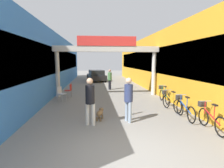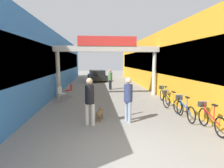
% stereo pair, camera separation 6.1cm
% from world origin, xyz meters
% --- Properties ---
extents(ground_plane, '(80.00, 80.00, 0.00)m').
position_xyz_m(ground_plane, '(0.00, 0.00, 0.00)').
color(ground_plane, gray).
extents(storefront_left, '(3.00, 26.00, 4.48)m').
position_xyz_m(storefront_left, '(-5.09, 11.00, 2.24)').
color(storefront_left, blue).
rests_on(storefront_left, ground_plane).
extents(storefront_right, '(3.00, 26.00, 4.48)m').
position_xyz_m(storefront_right, '(5.09, 11.00, 2.24)').
color(storefront_right, gold).
rests_on(storefront_right, ground_plane).
extents(arcade_sign_gateway, '(7.40, 0.47, 4.07)m').
position_xyz_m(arcade_sign_gateway, '(0.00, 7.96, 2.89)').
color(arcade_sign_gateway, beige).
rests_on(arcade_sign_gateway, ground_plane).
extents(pedestrian_with_dog, '(0.43, 0.43, 1.81)m').
position_xyz_m(pedestrian_with_dog, '(-1.03, 2.33, 1.05)').
color(pedestrian_with_dog, silver).
rests_on(pedestrian_with_dog, ground_plane).
extents(pedestrian_companion, '(0.44, 0.44, 1.79)m').
position_xyz_m(pedestrian_companion, '(0.48, 2.57, 1.03)').
color(pedestrian_companion, '#8C9EB2').
rests_on(pedestrian_companion, ground_plane).
extents(pedestrian_carrying_crate, '(0.42, 0.42, 1.72)m').
position_xyz_m(pedestrian_carrying_crate, '(0.42, 10.59, 0.99)').
color(pedestrian_carrying_crate, black).
rests_on(pedestrian_carrying_crate, ground_plane).
extents(dog_on_leash, '(0.39, 0.66, 0.46)m').
position_xyz_m(dog_on_leash, '(-0.65, 2.95, 0.28)').
color(dog_on_leash, brown).
rests_on(dog_on_leash, ground_plane).
extents(bicycle_red_nearest, '(0.46, 1.69, 0.98)m').
position_xyz_m(bicycle_red_nearest, '(3.21, 1.51, 0.44)').
color(bicycle_red_nearest, black).
rests_on(bicycle_red_nearest, ground_plane).
extents(bicycle_blue_second, '(0.46, 1.69, 0.98)m').
position_xyz_m(bicycle_blue_second, '(2.94, 2.80, 0.44)').
color(bicycle_blue_second, black).
rests_on(bicycle_blue_second, ground_plane).
extents(bicycle_orange_third, '(0.46, 1.68, 0.98)m').
position_xyz_m(bicycle_orange_third, '(2.89, 4.06, 0.44)').
color(bicycle_orange_third, black).
rests_on(bicycle_orange_third, ground_plane).
extents(bicycle_green_farthest, '(0.46, 1.69, 0.98)m').
position_xyz_m(bicycle_green_farthest, '(3.23, 5.75, 0.44)').
color(bicycle_green_farthest, black).
rests_on(bicycle_green_farthest, ground_plane).
extents(bollard_post_metal, '(0.10, 0.10, 1.01)m').
position_xyz_m(bollard_post_metal, '(0.59, 3.37, 0.51)').
color(bollard_post_metal, gray).
rests_on(bollard_post_metal, ground_plane).
extents(cafe_chair_aluminium_nearer, '(0.54, 0.54, 0.89)m').
position_xyz_m(cafe_chair_aluminium_nearer, '(-2.90, 6.49, 0.54)').
color(cafe_chair_aluminium_nearer, gray).
rests_on(cafe_chair_aluminium_nearer, ground_plane).
extents(cafe_chair_red_farther, '(0.44, 0.44, 0.89)m').
position_xyz_m(cafe_chair_red_farther, '(-2.56, 7.64, 0.54)').
color(cafe_chair_red_farther, gray).
rests_on(cafe_chair_red_farther, ground_plane).
extents(parked_car_black, '(2.44, 4.25, 1.33)m').
position_xyz_m(parked_car_black, '(-0.66, 17.19, 0.64)').
color(parked_car_black, black).
rests_on(parked_car_black, ground_plane).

